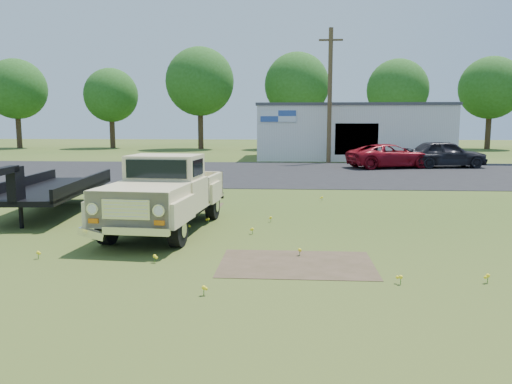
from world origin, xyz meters
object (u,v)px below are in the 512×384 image
(dark_sedan, at_px, (445,154))
(flatbed_trailer, at_px, (53,185))
(red_pickup, at_px, (390,156))
(vintage_pickup_truck, at_px, (166,193))

(dark_sedan, bearing_deg, flatbed_trailer, 127.45)
(flatbed_trailer, xyz_separation_m, dark_sedan, (16.72, 16.61, -0.01))
(red_pickup, height_order, dark_sedan, dark_sedan)
(vintage_pickup_truck, xyz_separation_m, flatbed_trailer, (-4.08, 2.30, -0.13))
(flatbed_trailer, xyz_separation_m, red_pickup, (13.32, 16.13, -0.12))
(flatbed_trailer, distance_m, dark_sedan, 23.57)
(vintage_pickup_truck, bearing_deg, flatbed_trailer, 155.30)
(flatbed_trailer, relative_size, red_pickup, 1.19)
(vintage_pickup_truck, distance_m, dark_sedan, 22.75)
(vintage_pickup_truck, xyz_separation_m, dark_sedan, (12.63, 18.92, -0.14))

